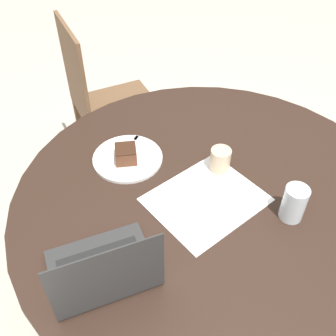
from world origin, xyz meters
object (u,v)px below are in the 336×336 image
at_px(chair, 105,105).
at_px(laptop, 104,270).
at_px(coffee_glass, 220,160).
at_px(plate, 128,158).

bearing_deg(chair, laptop, -17.78).
height_order(chair, coffee_glass, chair).
height_order(plate, laptop, laptop).
relative_size(plate, coffee_glass, 2.88).
distance_m(chair, laptop, 1.21).
bearing_deg(laptop, chair, 75.90).
xyz_separation_m(chair, laptop, (0.59, 1.03, 0.26)).
relative_size(chair, plate, 3.63).
xyz_separation_m(chair, coffee_glass, (0.02, 0.89, 0.26)).
distance_m(chair, plate, 0.73).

